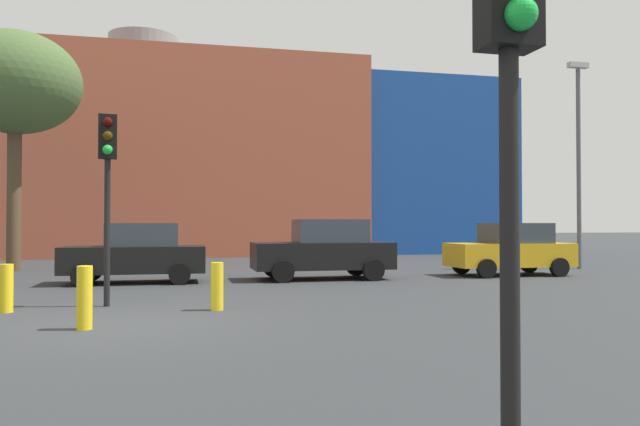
# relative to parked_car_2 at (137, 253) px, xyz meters

# --- Properties ---
(ground_plane) EXTENTS (200.00, 200.00, 0.00)m
(ground_plane) POSITION_rel_parked_car_2_xyz_m (0.17, -7.43, -0.84)
(ground_plane) COLOR #2D3033
(building_backdrop) EXTENTS (42.68, 12.54, 12.72)m
(building_backdrop) POSITION_rel_parked_car_2_xyz_m (-0.99, 19.10, 4.44)
(building_backdrop) COLOR #B2563D
(building_backdrop) RESTS_ON ground_plane
(parked_car_2) EXTENTS (3.92, 1.93, 1.70)m
(parked_car_2) POSITION_rel_parked_car_2_xyz_m (0.00, 0.00, 0.00)
(parked_car_2) COLOR black
(parked_car_2) RESTS_ON ground_plane
(parked_car_3) EXTENTS (4.19, 2.06, 1.82)m
(parked_car_3) POSITION_rel_parked_car_2_xyz_m (5.48, 0.00, 0.06)
(parked_car_3) COLOR black
(parked_car_3) RESTS_ON ground_plane
(parked_car_4) EXTENTS (3.94, 1.94, 1.71)m
(parked_car_4) POSITION_rel_parked_car_2_xyz_m (11.76, -0.00, 0.01)
(parked_car_4) COLOR gold
(parked_car_4) RESTS_ON ground_plane
(traffic_light_near_right) EXTENTS (0.36, 0.36, 3.63)m
(traffic_light_near_right) POSITION_rel_parked_car_2_xyz_m (3.20, -14.72, 1.83)
(traffic_light_near_right) COLOR black
(traffic_light_near_right) RESTS_ON ground_plane
(traffic_light_island) EXTENTS (0.38, 0.37, 3.90)m
(traffic_light_island) POSITION_rel_parked_car_2_xyz_m (-0.23, -5.07, 2.02)
(traffic_light_island) COLOR black
(traffic_light_island) RESTS_ON ground_plane
(bare_tree_0) EXTENTS (4.60, 4.60, 8.61)m
(bare_tree_0) POSITION_rel_parked_car_2_xyz_m (-4.62, 5.62, 5.86)
(bare_tree_0) COLOR brown
(bare_tree_0) RESTS_ON ground_plane
(bollard_yellow_0) EXTENTS (0.24, 0.24, 0.92)m
(bollard_yellow_0) POSITION_rel_parked_car_2_xyz_m (1.92, -6.10, -0.38)
(bollard_yellow_0) COLOR yellow
(bollard_yellow_0) RESTS_ON ground_plane
(bollard_yellow_1) EXTENTS (0.24, 0.24, 0.91)m
(bollard_yellow_1) POSITION_rel_parked_car_2_xyz_m (-1.97, -5.53, -0.39)
(bollard_yellow_1) COLOR yellow
(bollard_yellow_1) RESTS_ON ground_plane
(bollard_yellow_2) EXTENTS (0.24, 0.24, 1.00)m
(bollard_yellow_2) POSITION_rel_parked_car_2_xyz_m (-0.25, -7.82, -0.34)
(bollard_yellow_2) COLOR yellow
(bollard_yellow_2) RESTS_ON ground_plane
(street_lamp) EXTENTS (0.80, 0.24, 7.78)m
(street_lamp) POSITION_rel_parked_car_2_xyz_m (15.83, 2.08, 3.57)
(street_lamp) COLOR #59595E
(street_lamp) RESTS_ON ground_plane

